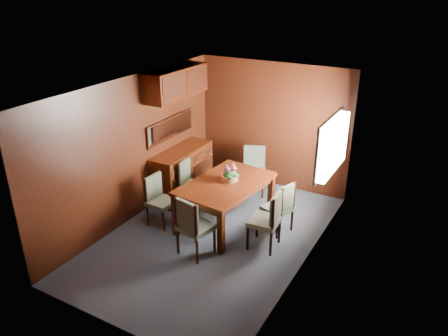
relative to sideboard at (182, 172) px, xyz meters
The scene contains 11 objects.
ground 1.66m from the sideboard, 38.66° to the right, with size 4.50×4.50×0.00m, color #303841.
room_shell 1.78m from the sideboard, 30.23° to the right, with size 3.06×4.52×2.41m.
sideboard is the anchor object (origin of this frame).
dining_table 1.36m from the sideboard, 24.11° to the right, with size 1.17×1.71×0.76m.
chair_left_near 1.10m from the sideboard, 76.62° to the right, with size 0.42×0.43×0.87m.
chair_left_far 0.53m from the sideboard, 41.88° to the right, with size 0.45×0.47×0.89m.
chair_right_near 2.30m from the sideboard, 21.66° to the right, with size 0.45×0.47×0.94m.
chair_right_far 2.15m from the sideboard, ahead, with size 0.50×0.52×0.87m.
chair_head 2.01m from the sideboard, 51.63° to the right, with size 0.53×0.51×0.96m.
chair_foot 1.34m from the sideboard, 33.55° to the left, with size 0.56×0.55×0.92m.
flower_centerpiece 1.40m from the sideboard, 19.73° to the right, with size 0.30×0.30×0.30m.
Camera 1 is at (3.05, -5.08, 3.82)m, focal length 35.00 mm.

